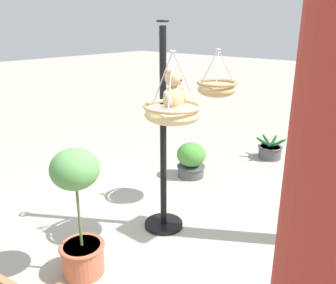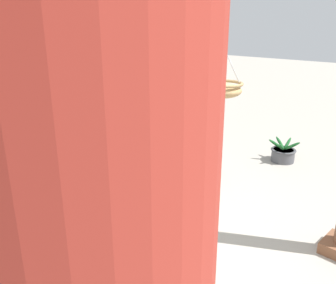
{
  "view_description": "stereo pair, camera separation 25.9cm",
  "coord_description": "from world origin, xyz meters",
  "px_view_note": "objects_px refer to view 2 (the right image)",
  "views": [
    {
      "loc": [
        2.51,
        2.16,
        2.22
      ],
      "look_at": [
        -0.0,
        0.04,
        1.11
      ],
      "focal_mm": 37.35,
      "sensor_mm": 36.0,
      "label": 1
    },
    {
      "loc": [
        2.33,
        2.35,
        2.22
      ],
      "look_at": [
        -0.0,
        0.04,
        1.11
      ],
      "focal_mm": 37.35,
      "sensor_mm": 36.0,
      "label": 2
    }
  ],
  "objects_px": {
    "display_pole_central": "(165,171)",
    "potted_plant_tall_leafy": "(76,207)",
    "hanging_basket_left_high": "(222,89)",
    "teddy_bear": "(174,94)",
    "potted_plant_flowering_red": "(200,160)",
    "hanging_basket_with_teddy": "(172,113)",
    "potted_plant_bushy_green": "(283,153)"
  },
  "relations": [
    {
      "from": "hanging_basket_with_teddy",
      "to": "potted_plant_bushy_green",
      "type": "height_order",
      "value": "hanging_basket_with_teddy"
    },
    {
      "from": "hanging_basket_with_teddy",
      "to": "display_pole_central",
      "type": "bearing_deg",
      "value": -120.96
    },
    {
      "from": "teddy_bear",
      "to": "hanging_basket_with_teddy",
      "type": "bearing_deg",
      "value": -90.0
    },
    {
      "from": "potted_plant_flowering_red",
      "to": "potted_plant_tall_leafy",
      "type": "relative_size",
      "value": 0.43
    },
    {
      "from": "teddy_bear",
      "to": "hanging_basket_left_high",
      "type": "relative_size",
      "value": 0.77
    },
    {
      "from": "hanging_basket_with_teddy",
      "to": "potted_plant_tall_leafy",
      "type": "distance_m",
      "value": 1.24
    },
    {
      "from": "hanging_basket_left_high",
      "to": "potted_plant_flowering_red",
      "type": "height_order",
      "value": "hanging_basket_left_high"
    },
    {
      "from": "display_pole_central",
      "to": "potted_plant_flowering_red",
      "type": "height_order",
      "value": "display_pole_central"
    },
    {
      "from": "potted_plant_flowering_red",
      "to": "potted_plant_bushy_green",
      "type": "height_order",
      "value": "potted_plant_flowering_red"
    },
    {
      "from": "hanging_basket_with_teddy",
      "to": "teddy_bear",
      "type": "xyz_separation_m",
      "value": [
        -0.0,
        0.02,
        0.19
      ]
    },
    {
      "from": "teddy_bear",
      "to": "hanging_basket_left_high",
      "type": "bearing_deg",
      "value": -170.49
    },
    {
      "from": "hanging_basket_left_high",
      "to": "potted_plant_flowering_red",
      "type": "bearing_deg",
      "value": -124.43
    },
    {
      "from": "hanging_basket_left_high",
      "to": "teddy_bear",
      "type": "bearing_deg",
      "value": 9.51
    },
    {
      "from": "teddy_bear",
      "to": "potted_plant_bushy_green",
      "type": "relative_size",
      "value": 0.87
    },
    {
      "from": "hanging_basket_with_teddy",
      "to": "potted_plant_bushy_green",
      "type": "xyz_separation_m",
      "value": [
        -2.98,
        -0.26,
        -1.27
      ]
    },
    {
      "from": "hanging_basket_left_high",
      "to": "hanging_basket_with_teddy",
      "type": "bearing_deg",
      "value": 8.29
    },
    {
      "from": "potted_plant_flowering_red",
      "to": "hanging_basket_with_teddy",
      "type": "bearing_deg",
      "value": 29.82
    },
    {
      "from": "display_pole_central",
      "to": "teddy_bear",
      "type": "xyz_separation_m",
      "value": [
        0.15,
        0.27,
        0.92
      ]
    },
    {
      "from": "teddy_bear",
      "to": "potted_plant_bushy_green",
      "type": "bearing_deg",
      "value": -174.68
    },
    {
      "from": "teddy_bear",
      "to": "potted_plant_flowering_red",
      "type": "distance_m",
      "value": 2.16
    },
    {
      "from": "teddy_bear",
      "to": "potted_plant_flowering_red",
      "type": "height_order",
      "value": "teddy_bear"
    },
    {
      "from": "display_pole_central",
      "to": "potted_plant_flowering_red",
      "type": "bearing_deg",
      "value": -155.82
    },
    {
      "from": "hanging_basket_left_high",
      "to": "potted_plant_flowering_red",
      "type": "distance_m",
      "value": 1.49
    },
    {
      "from": "display_pole_central",
      "to": "potted_plant_tall_leafy",
      "type": "relative_size",
      "value": 1.83
    },
    {
      "from": "display_pole_central",
      "to": "potted_plant_bushy_green",
      "type": "bearing_deg",
      "value": -179.9
    },
    {
      "from": "display_pole_central",
      "to": "potted_plant_tall_leafy",
      "type": "distance_m",
      "value": 1.09
    },
    {
      "from": "potted_plant_flowering_red",
      "to": "teddy_bear",
      "type": "bearing_deg",
      "value": 30.45
    },
    {
      "from": "hanging_basket_with_teddy",
      "to": "potted_plant_bushy_green",
      "type": "relative_size",
      "value": 1.4
    },
    {
      "from": "potted_plant_bushy_green",
      "to": "hanging_basket_with_teddy",
      "type": "bearing_deg",
      "value": 4.9
    },
    {
      "from": "hanging_basket_with_teddy",
      "to": "potted_plant_tall_leafy",
      "type": "xyz_separation_m",
      "value": [
        0.94,
        -0.3,
        -0.76
      ]
    },
    {
      "from": "potted_plant_flowering_red",
      "to": "potted_plant_tall_leafy",
      "type": "bearing_deg",
      "value": 12.74
    },
    {
      "from": "display_pole_central",
      "to": "hanging_basket_left_high",
      "type": "bearing_deg",
      "value": 172.88
    }
  ]
}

